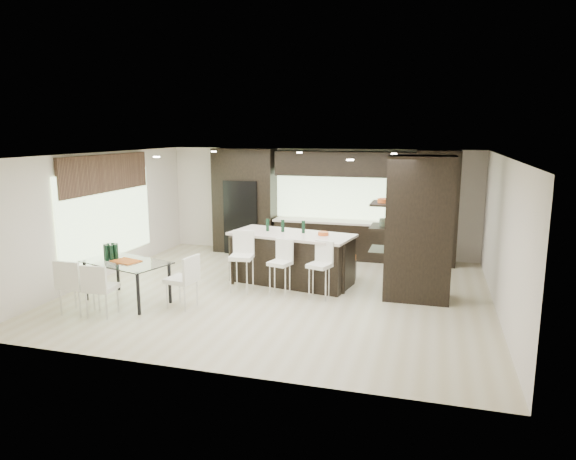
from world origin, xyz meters
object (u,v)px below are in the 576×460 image
(stool_mid, at_px, (280,273))
(chair_end, at_px, (182,283))
(kitchen_island, at_px, (292,258))
(chair_near, at_px, (102,291))
(stool_right, at_px, (319,276))
(floor_vase, at_px, (401,266))
(bench, at_px, (324,267))
(stool_left, at_px, (242,268))
(chair_far, at_px, (77,288))
(dining_table, at_px, (127,282))

(stool_mid, distance_m, chair_end, 1.90)
(kitchen_island, height_order, chair_near, kitchen_island)
(stool_right, distance_m, chair_end, 2.56)
(chair_end, bearing_deg, floor_vase, -56.81)
(stool_right, xyz_separation_m, bench, (-0.18, 1.28, -0.18))
(chair_near, height_order, chair_end, chair_end)
(stool_left, height_order, floor_vase, floor_vase)
(floor_vase, relative_size, chair_near, 1.37)
(bench, height_order, chair_far, chair_far)
(bench, height_order, floor_vase, floor_vase)
(kitchen_island, relative_size, floor_vase, 2.14)
(stool_mid, xyz_separation_m, chair_near, (-2.61, -1.94, -0.00))
(floor_vase, xyz_separation_m, chair_end, (-3.75, -1.75, -0.15))
(kitchen_island, xyz_separation_m, floor_vase, (2.26, -0.27, 0.06))
(stool_right, xyz_separation_m, dining_table, (-3.39, -1.18, -0.06))
(kitchen_island, height_order, dining_table, kitchen_island)
(bench, distance_m, chair_end, 3.23)
(kitchen_island, relative_size, chair_far, 2.82)
(stool_left, xyz_separation_m, stool_right, (1.56, 0.02, -0.04))
(stool_mid, bearing_deg, dining_table, -140.49)
(dining_table, bearing_deg, stool_left, 49.16)
(dining_table, bearing_deg, kitchen_island, 54.54)
(bench, distance_m, dining_table, 4.05)
(kitchen_island, relative_size, chair_near, 2.94)
(stool_right, relative_size, chair_near, 1.02)
(dining_table, xyz_separation_m, chair_end, (1.12, 0.00, 0.06))
(dining_table, relative_size, chair_far, 1.77)
(floor_vase, xyz_separation_m, chair_far, (-5.37, -2.53, -0.14))
(floor_vase, bearing_deg, dining_table, -160.21)
(chair_far, bearing_deg, bench, 40.05)
(chair_near, distance_m, chair_end, 1.36)
(stool_mid, bearing_deg, chair_near, -128.14)
(stool_right, bearing_deg, dining_table, -142.45)
(kitchen_island, distance_m, chair_near, 3.82)
(stool_mid, height_order, floor_vase, floor_vase)
(dining_table, xyz_separation_m, chair_near, (0.00, -0.76, 0.05))
(floor_vase, height_order, chair_far, floor_vase)
(bench, height_order, dining_table, dining_table)
(stool_left, xyz_separation_m, chair_end, (-0.71, -1.16, -0.04))
(kitchen_island, relative_size, bench, 1.89)
(stool_mid, distance_m, chair_far, 3.67)
(chair_end, bearing_deg, stool_mid, -43.45)
(chair_far, height_order, chair_end, chair_far)
(stool_mid, relative_size, bench, 0.64)
(bench, bearing_deg, floor_vase, -26.99)
(bench, xyz_separation_m, chair_end, (-2.09, -2.46, 0.19))
(chair_near, xyz_separation_m, chair_end, (1.12, 0.76, 0.01))
(kitchen_island, xyz_separation_m, chair_far, (-3.11, -2.79, -0.08))
(chair_near, bearing_deg, stool_left, 42.27)
(floor_vase, xyz_separation_m, dining_table, (-4.87, -1.75, -0.21))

